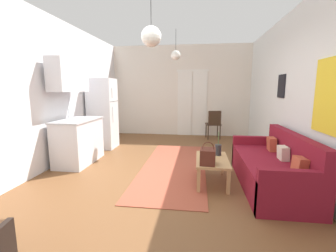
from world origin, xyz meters
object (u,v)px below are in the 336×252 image
object	(u,v)px
coffee_table	(212,162)
pendant_lamp_far	(176,55)
couch	(274,169)
bamboo_vase	(218,150)
handbag	(208,156)
pendant_lamp_near	(151,36)
refrigerator	(103,114)
accent_chair	(214,123)

from	to	relation	value
coffee_table	pendant_lamp_far	bearing A→B (deg)	112.03
couch	bamboo_vase	size ratio (longest dim) A/B	4.95
couch	coffee_table	distance (m)	0.96
handbag	pendant_lamp_near	world-z (taller)	pendant_lamp_near
coffee_table	pendant_lamp_near	distance (m)	2.12
bamboo_vase	coffee_table	bearing A→B (deg)	-116.42
handbag	pendant_lamp_near	xyz separation A→B (m)	(-0.82, -0.10, 1.70)
coffee_table	handbag	size ratio (longest dim) A/B	2.66
pendant_lamp_near	refrigerator	bearing A→B (deg)	127.24
pendant_lamp_far	coffee_table	bearing A→B (deg)	-67.97
couch	accent_chair	xyz separation A→B (m)	(-0.72, 3.37, 0.22)
couch	pendant_lamp_far	distance (m)	3.34
bamboo_vase	handbag	distance (m)	0.53
coffee_table	bamboo_vase	xyz separation A→B (m)	(0.11, 0.22, 0.15)
coffee_table	handbag	bearing A→B (deg)	-106.67
coffee_table	refrigerator	xyz separation A→B (m)	(-2.66, 1.94, 0.54)
coffee_table	pendant_lamp_far	xyz separation A→B (m)	(-0.79, 1.96, 1.96)
couch	pendant_lamp_far	size ratio (longest dim) A/B	2.82
bamboo_vase	accent_chair	xyz separation A→B (m)	(0.13, 3.12, 0.01)
refrigerator	bamboo_vase	bearing A→B (deg)	-31.82
pendant_lamp_far	bamboo_vase	bearing A→B (deg)	-62.67
accent_chair	couch	bearing A→B (deg)	93.28
couch	bamboo_vase	xyz separation A→B (m)	(-0.84, 0.25, 0.21)
handbag	pendant_lamp_far	size ratio (longest dim) A/B	0.48
accent_chair	pendant_lamp_far	bearing A→B (deg)	44.50
pendant_lamp_near	bamboo_vase	bearing A→B (deg)	30.63
accent_chair	handbag	bearing A→B (deg)	76.24
bamboo_vase	refrigerator	distance (m)	3.29
handbag	accent_chair	distance (m)	3.63
coffee_table	pendant_lamp_far	world-z (taller)	pendant_lamp_far
handbag	accent_chair	world-z (taller)	accent_chair
pendant_lamp_near	pendant_lamp_far	world-z (taller)	same
refrigerator	accent_chair	distance (m)	3.24
handbag	accent_chair	size ratio (longest dim) A/B	0.39
bamboo_vase	accent_chair	distance (m)	3.13
accent_chair	refrigerator	bearing A→B (deg)	17.06
bamboo_vase	pendant_lamp_near	xyz separation A→B (m)	(-1.01, -0.60, 1.73)
handbag	couch	bearing A→B (deg)	13.40
couch	coffee_table	xyz separation A→B (m)	(-0.95, 0.03, 0.07)
couch	accent_chair	world-z (taller)	accent_chair
accent_chair	pendant_lamp_near	world-z (taller)	pendant_lamp_near
couch	pendant_lamp_near	bearing A→B (deg)	-169.26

